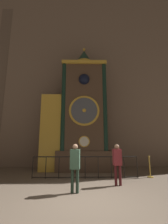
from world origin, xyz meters
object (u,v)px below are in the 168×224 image
Objects in this scene: visitor_far at (117,160)px; stanchion_post at (150,170)px; visitor_near at (75,163)px; clock_tower at (78,116)px.

visitor_far is 2.48m from stanchion_post.
visitor_near is 4.39m from stanchion_post.
stanchion_post is (3.70, 2.26, -0.67)m from visitor_near.
visitor_near is (-0.00, -4.12, -2.43)m from clock_tower.
visitor_near is 1.02× the size of visitor_far.
stanchion_post is at bearing 26.97° from visitor_far.
visitor_near is at bearing -148.64° from stanchion_post.
clock_tower is at bearing 98.54° from visitor_near.
clock_tower is 5.10× the size of visitor_far.
clock_tower is at bearing 109.97° from visitor_far.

